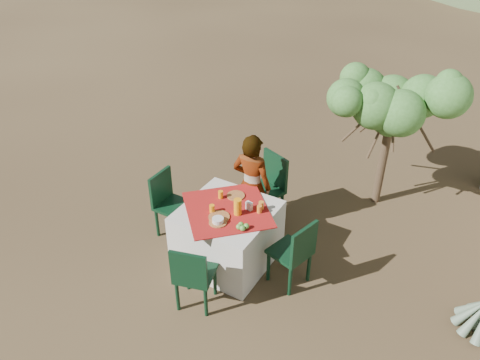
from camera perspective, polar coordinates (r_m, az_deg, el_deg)
name	(u,v)px	position (r m, az deg, el deg)	size (l,w,h in m)	color
ground	(240,261)	(5.84, -0.03, -9.87)	(160.00, 160.00, 0.00)	#372719
table	(228,235)	(5.63, -1.51, -6.68)	(1.30, 1.30, 0.76)	beige
chair_far	(268,185)	(6.22, 3.45, -0.62)	(0.58, 0.58, 0.97)	black
chair_near	(193,275)	(5.02, -5.76, -11.43)	(0.49, 0.49, 0.86)	black
chair_left	(169,201)	(6.06, -8.69, -2.53)	(0.41, 0.41, 0.88)	black
chair_right	(295,251)	(5.28, 6.74, -8.63)	(0.50, 0.50, 0.88)	black
person	(252,185)	(5.88, 1.43, -0.67)	(0.52, 0.34, 1.43)	#8C6651
shrub_tree	(398,110)	(6.47, 18.69, 8.06)	(1.54, 1.51, 1.81)	#4E3B27
plate_far	(236,196)	(5.60, -0.52, -1.92)	(0.22, 0.22, 0.01)	brown
plate_near	(219,217)	(5.27, -2.56, -4.51)	(0.24, 0.24, 0.01)	brown
glass_far	(221,195)	(5.55, -2.37, -1.79)	(0.06, 0.06, 0.10)	orange
glass_near	(212,209)	(5.33, -3.43, -3.50)	(0.06, 0.06, 0.10)	orange
juice_pitcher	(238,207)	(5.26, -0.29, -3.29)	(0.09, 0.09, 0.20)	orange
bowl_plate	(218,222)	(5.20, -2.70, -5.16)	(0.21, 0.21, 0.01)	brown
white_bowl	(218,220)	(5.18, -2.71, -4.90)	(0.13, 0.13, 0.05)	silver
jar_left	(259,209)	(5.32, 2.38, -3.57)	(0.06, 0.06, 0.09)	orange
jar_right	(261,205)	(5.38, 2.60, -3.11)	(0.06, 0.06, 0.10)	orange
napkin_holder	(249,206)	(5.36, 1.13, -3.17)	(0.08, 0.04, 0.10)	silver
fruit_cluster	(242,226)	(5.09, 0.27, -5.68)	(0.13, 0.12, 0.06)	#579B38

